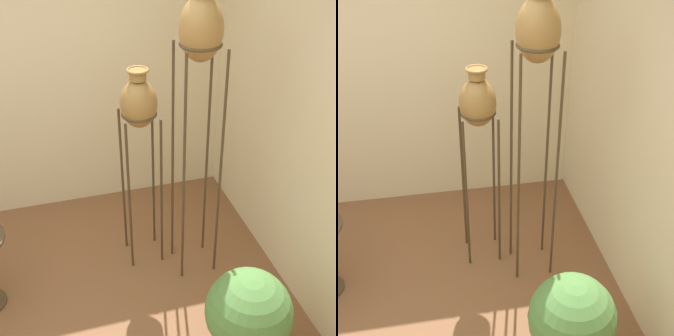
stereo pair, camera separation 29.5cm
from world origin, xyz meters
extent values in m
cube|color=beige|center=(0.00, 1.86, 1.35)|extent=(7.65, 0.06, 2.70)
cube|color=beige|center=(1.86, 0.00, 1.35)|extent=(0.06, 7.65, 2.70)
cylinder|color=#473823|center=(1.05, 0.51, 0.93)|extent=(0.02, 0.02, 1.86)
cylinder|color=#473823|center=(1.33, 0.51, 0.93)|extent=(0.02, 0.02, 1.86)
cylinder|color=#473823|center=(1.05, 0.79, 0.93)|extent=(0.02, 0.02, 1.86)
cylinder|color=#473823|center=(1.33, 0.79, 0.93)|extent=(0.02, 0.02, 1.86)
torus|color=#473823|center=(1.19, 0.65, 1.86)|extent=(0.28, 0.28, 0.02)
ellipsoid|color=olive|center=(1.19, 0.65, 1.96)|extent=(0.29, 0.29, 0.42)
cylinder|color=#473823|center=(0.69, 0.74, 0.66)|extent=(0.02, 0.02, 1.32)
cylinder|color=#473823|center=(0.95, 0.74, 0.66)|extent=(0.02, 0.02, 1.32)
cylinder|color=#473823|center=(0.69, 1.00, 0.66)|extent=(0.02, 0.02, 1.32)
cylinder|color=#473823|center=(0.95, 1.00, 0.66)|extent=(0.02, 0.02, 1.32)
torus|color=#473823|center=(0.82, 0.87, 1.32)|extent=(0.26, 0.26, 0.02)
ellipsoid|color=olive|center=(0.82, 0.87, 1.40)|extent=(0.27, 0.27, 0.36)
cylinder|color=olive|center=(0.82, 0.87, 1.62)|extent=(0.12, 0.12, 0.07)
torus|color=olive|center=(0.82, 0.87, 1.65)|extent=(0.16, 0.16, 0.02)
sphere|color=#568E47|center=(1.23, -0.30, 0.42)|extent=(0.56, 0.56, 0.56)
camera|label=1|loc=(0.18, -2.11, 2.78)|focal=50.00mm
camera|label=2|loc=(0.46, -2.18, 2.78)|focal=50.00mm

